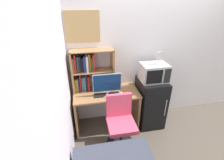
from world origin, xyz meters
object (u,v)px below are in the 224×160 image
at_px(computer_mouse, 122,93).
at_px(desk_fan, 160,57).
at_px(monitor, 107,84).
at_px(mini_fridge, 150,102).
at_px(hutch_bookshelf, 87,70).
at_px(keyboard, 107,95).
at_px(desk_chair, 120,125).
at_px(microwave, 154,73).
at_px(wall_corkboard, 83,27).

relative_size(computer_mouse, desk_fan, 0.42).
height_order(monitor, mini_fridge, monitor).
relative_size(hutch_bookshelf, keyboard, 1.71).
relative_size(keyboard, mini_fridge, 0.46).
bearing_deg(mini_fridge, desk_fan, -2.00).
bearing_deg(desk_chair, hutch_bookshelf, 125.01).
height_order(monitor, microwave, microwave).
distance_m(mini_fridge, microwave, 0.63).
distance_m(mini_fridge, desk_chair, 0.83).
bearing_deg(desk_fan, keyboard, -176.80).
distance_m(keyboard, mini_fridge, 0.91).
bearing_deg(mini_fridge, wall_corkboard, 164.78).
relative_size(computer_mouse, desk_chair, 0.10).
relative_size(hutch_bookshelf, wall_corkboard, 1.34).
height_order(hutch_bookshelf, desk_chair, hutch_bookshelf).
bearing_deg(computer_mouse, mini_fridge, 6.61).
bearing_deg(monitor, mini_fridge, 3.14).
distance_m(monitor, desk_chair, 0.71).
distance_m(desk_fan, wall_corkboard, 1.37).
distance_m(computer_mouse, mini_fridge, 0.68).
bearing_deg(wall_corkboard, monitor, -48.08).
distance_m(hutch_bookshelf, computer_mouse, 0.73).
xyz_separation_m(computer_mouse, mini_fridge, (0.59, 0.07, -0.32)).
distance_m(desk_chair, wall_corkboard, 1.71).
height_order(computer_mouse, microwave, microwave).
xyz_separation_m(monitor, microwave, (0.85, 0.05, 0.12)).
bearing_deg(monitor, hutch_bookshelf, 140.65).
bearing_deg(desk_chair, keyboard, 111.70).
distance_m(hutch_bookshelf, mini_fridge, 1.37).
bearing_deg(monitor, microwave, 3.34).
relative_size(monitor, microwave, 1.05).
distance_m(keyboard, wall_corkboard, 1.19).
bearing_deg(keyboard, computer_mouse, -3.29).
bearing_deg(hutch_bookshelf, desk_fan, -9.94).
bearing_deg(keyboard, hutch_bookshelf, 138.94).
bearing_deg(desk_chair, mini_fridge, 32.68).
bearing_deg(desk_fan, desk_chair, -149.75).
height_order(hutch_bookshelf, desk_fan, hutch_bookshelf).
bearing_deg(keyboard, microwave, 3.80).
distance_m(computer_mouse, desk_chair, 0.55).
relative_size(mini_fridge, desk_fan, 4.26).
xyz_separation_m(hutch_bookshelf, wall_corkboard, (-0.01, 0.11, 0.71)).
distance_m(mini_fridge, wall_corkboard, 1.85).
height_order(mini_fridge, microwave, microwave).
bearing_deg(computer_mouse, microwave, 6.89).
bearing_deg(desk_chair, wall_corkboard, 121.77).
distance_m(computer_mouse, microwave, 0.68).
xyz_separation_m(keyboard, wall_corkboard, (-0.32, 0.37, 1.09)).
bearing_deg(hutch_bookshelf, mini_fridge, -10.38).
distance_m(hutch_bookshelf, desk_fan, 1.26).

